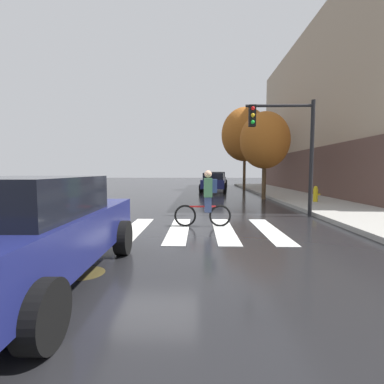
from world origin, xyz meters
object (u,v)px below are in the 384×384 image
object	(u,v)px
manhole_cover	(85,273)
sedan_near	(29,230)
cyclist	(207,199)
fire_hydrant	(316,194)
street_tree_mid	(245,134)
street_tree_near	(265,141)
sedan_mid	(214,182)
traffic_light_near	(289,138)
sedan_far	(217,179)

from	to	relation	value
manhole_cover	sedan_near	bearing A→B (deg)	-138.91
cyclist	fire_hydrant	world-z (taller)	cyclist
manhole_cover	street_tree_mid	bearing A→B (deg)	73.49
manhole_cover	street_tree_near	size ratio (longest dim) A/B	0.13
manhole_cover	street_tree_near	world-z (taller)	street_tree_near
sedan_near	sedan_mid	size ratio (longest dim) A/B	1.02
manhole_cover	fire_hydrant	bearing A→B (deg)	50.66
sedan_mid	cyclist	xyz separation A→B (m)	(-0.96, -14.15, 0.06)
cyclist	street_tree_mid	distance (m)	16.68
street_tree_near	traffic_light_near	bearing A→B (deg)	-95.53
fire_hydrant	street_tree_near	world-z (taller)	street_tree_near
sedan_mid	cyclist	bearing A→B (deg)	-93.86
traffic_light_near	sedan_mid	bearing A→B (deg)	99.49
sedan_near	street_tree_near	world-z (taller)	street_tree_near
sedan_near	street_tree_mid	xyz separation A→B (m)	(6.38, 20.08, 3.99)
street_tree_near	street_tree_mid	bearing A→B (deg)	89.27
street_tree_near	fire_hydrant	bearing A→B (deg)	-52.57
street_tree_near	street_tree_mid	xyz separation A→B (m)	(0.10, 7.65, 1.35)
cyclist	traffic_light_near	xyz separation A→B (m)	(3.00, 1.90, 2.02)
manhole_cover	sedan_mid	bearing A→B (deg)	80.34
sedan_far	fire_hydrant	size ratio (longest dim) A/B	6.00
cyclist	sedan_mid	bearing A→B (deg)	86.14
sedan_far	traffic_light_near	distance (m)	21.36
street_tree_near	cyclist	bearing A→B (deg)	-113.94
sedan_near	street_tree_mid	bearing A→B (deg)	72.38
sedan_near	sedan_mid	xyz separation A→B (m)	(3.63, 18.46, -0.03)
sedan_near	sedan_far	world-z (taller)	sedan_near
traffic_light_near	street_tree_mid	distance (m)	14.02
sedan_near	sedan_mid	world-z (taller)	sedan_near
sedan_far	manhole_cover	bearing A→B (deg)	-98.39
cyclist	street_tree_near	bearing A→B (deg)	66.06
cyclist	street_tree_near	size ratio (longest dim) A/B	0.33
manhole_cover	sedan_mid	xyz separation A→B (m)	(3.06, 17.96, 0.78)
sedan_near	traffic_light_near	world-z (taller)	traffic_light_near
cyclist	street_tree_near	distance (m)	9.26
sedan_mid	cyclist	distance (m)	14.18
street_tree_near	street_tree_mid	world-z (taller)	street_tree_mid
street_tree_near	sedan_mid	bearing A→B (deg)	113.69
sedan_near	traffic_light_near	xyz separation A→B (m)	(5.68, 6.21, 2.04)
sedan_far	sedan_mid	bearing A→B (deg)	-95.83
sedan_far	street_tree_near	bearing A→B (deg)	-83.42
manhole_cover	sedan_mid	size ratio (longest dim) A/B	0.14
sedan_mid	street_tree_mid	bearing A→B (deg)	30.52
cyclist	street_tree_mid	xyz separation A→B (m)	(3.70, 15.77, 3.96)
sedan_far	sedan_near	bearing A→B (deg)	-99.41
manhole_cover	sedan_mid	world-z (taller)	sedan_mid
traffic_light_near	fire_hydrant	xyz separation A→B (m)	(2.57, 3.65, -2.33)
sedan_mid	fire_hydrant	xyz separation A→B (m)	(4.61, -8.60, -0.26)
manhole_cover	street_tree_near	xyz separation A→B (m)	(5.71, 11.93, 3.45)
street_tree_near	street_tree_mid	size ratio (longest dim) A/B	0.72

